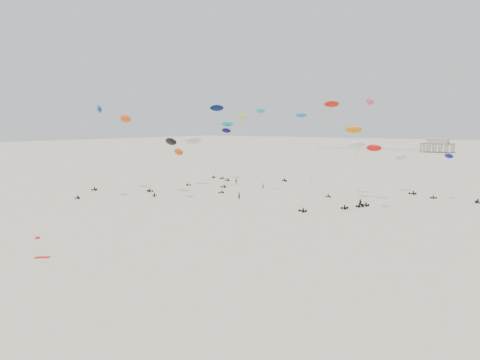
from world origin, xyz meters
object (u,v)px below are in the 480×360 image
Objects in this scene: pavilion_main at (437,146)px; spectator_0 at (239,199)px; rig_9 at (404,167)px; rig_4 at (174,161)px; rig_0 at (224,136)px.

pavilion_main reaches higher than spectator_0.
rig_4 is at bearing 142.76° from rig_9.
spectator_0 is at bearing 150.09° from rig_9.
rig_9 is (48.95, 45.97, -2.80)m from rig_4.
rig_4 is at bearing 37.48° from spectator_0.
rig_0 is 65.49m from rig_9.
spectator_0 is at bearing 164.27° from rig_4.
rig_0 is 9.54× the size of spectator_0.
rig_4 is 6.28× the size of spectator_0.
pavilion_main is 213.15m from rig_9.
rig_4 reaches higher than pavilion_main.
spectator_0 is (-32.16, -39.05, -7.25)m from rig_9.
rig_0 is 52.69m from spectator_0.
rig_0 is at bearing 100.32° from rig_9.
rig_9 is (33.37, -210.50, 3.02)m from pavilion_main.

